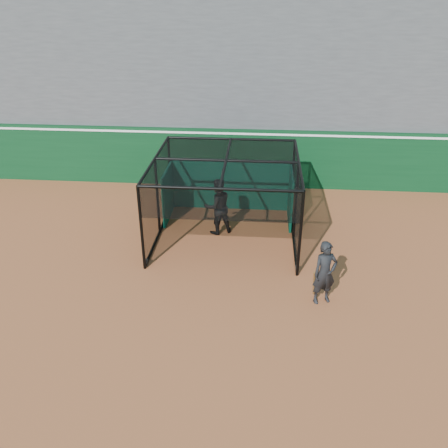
{
  "coord_description": "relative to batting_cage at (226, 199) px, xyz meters",
  "views": [
    {
      "loc": [
        1.26,
        -10.71,
        8.02
      ],
      "look_at": [
        0.23,
        2.0,
        1.4
      ],
      "focal_mm": 38.0,
      "sensor_mm": 36.0,
      "label": 1
    }
  ],
  "objects": [
    {
      "name": "ground",
      "position": [
        -0.15,
        -3.86,
        -1.38
      ],
      "size": [
        120.0,
        120.0,
        0.0
      ],
      "primitive_type": "plane",
      "color": "brown",
      "rests_on": "ground"
    },
    {
      "name": "batting_cage",
      "position": [
        0.0,
        0.0,
        0.0
      ],
      "size": [
        4.79,
        4.77,
        2.77
      ],
      "color": "black",
      "rests_on": "ground"
    },
    {
      "name": "grandstand",
      "position": [
        -0.15,
        8.41,
        3.1
      ],
      "size": [
        50.0,
        7.85,
        8.95
      ],
      "color": "#4C4C4F",
      "rests_on": "ground"
    },
    {
      "name": "on_deck_player",
      "position": [
        2.96,
        -3.62,
        -0.45
      ],
      "size": [
        0.79,
        0.66,
        1.87
      ],
      "color": "black",
      "rests_on": "ground"
    },
    {
      "name": "outfield_wall",
      "position": [
        -0.15,
        4.64,
        -0.09
      ],
      "size": [
        50.0,
        0.5,
        2.5
      ],
      "color": "#093618",
      "rests_on": "ground"
    },
    {
      "name": "batter",
      "position": [
        -0.31,
        0.2,
        -0.37
      ],
      "size": [
        1.22,
        1.12,
        2.02
      ],
      "primitive_type": "imported",
      "rotation": [
        0.0,
        0.0,
        3.61
      ],
      "color": "black",
      "rests_on": "ground"
    }
  ]
}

